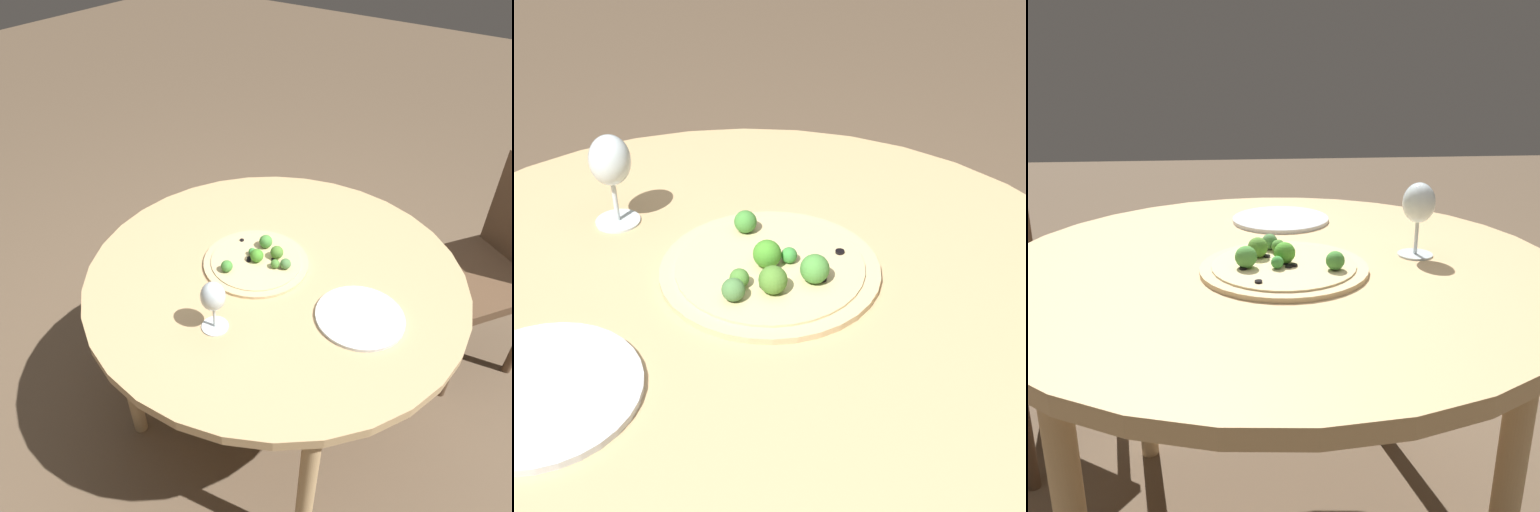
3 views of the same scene
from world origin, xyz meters
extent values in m
cylinder|color=tan|center=(0.00, 0.00, 0.72)|extent=(1.17, 1.17, 0.03)
cylinder|color=tan|center=(0.36, -0.36, 0.35)|extent=(0.05, 0.05, 0.70)
cylinder|color=tan|center=(0.36, 0.36, 0.35)|extent=(0.05, 0.05, 0.70)
cylinder|color=brown|center=(0.52, 0.48, 0.21)|extent=(0.04, 0.04, 0.43)
cylinder|color=brown|center=(0.71, 0.76, 0.21)|extent=(0.04, 0.04, 0.43)
cylinder|color=#DBBC89|center=(-0.07, -0.01, 0.74)|extent=(0.33, 0.33, 0.01)
cylinder|color=beige|center=(-0.07, -0.01, 0.74)|extent=(0.28, 0.28, 0.00)
sphere|color=#538A32|center=(-0.02, 0.04, 0.77)|extent=(0.04, 0.04, 0.04)
sphere|color=#4E8344|center=(0.03, 0.02, 0.76)|extent=(0.03, 0.03, 0.03)
sphere|color=green|center=(-0.09, 0.01, 0.76)|extent=(0.02, 0.02, 0.02)
sphere|color=#4F8A37|center=(0.00, 0.00, 0.76)|extent=(0.03, 0.03, 0.03)
sphere|color=#4E983F|center=(-0.08, 0.07, 0.77)|extent=(0.04, 0.04, 0.04)
sphere|color=#458E39|center=(-0.11, -0.10, 0.76)|extent=(0.04, 0.04, 0.04)
sphere|color=#48992C|center=(-0.06, -0.01, 0.77)|extent=(0.04, 0.04, 0.04)
cylinder|color=black|center=(-0.08, -0.02, 0.75)|extent=(0.01, 0.01, 0.00)
cylinder|color=black|center=(-0.09, 0.07, 0.75)|extent=(0.01, 0.01, 0.00)
cylinder|color=black|center=(-0.17, 0.05, 0.75)|extent=(0.01, 0.01, 0.00)
cylinder|color=black|center=(-0.02, 0.03, 0.75)|extent=(0.01, 0.01, 0.00)
cylinder|color=black|center=(-0.07, -0.01, 0.75)|extent=(0.01, 0.01, 0.00)
cylinder|color=black|center=(-0.09, -0.01, 0.75)|extent=(0.01, 0.01, 0.00)
cylinder|color=silver|center=(0.00, -0.29, 0.73)|extent=(0.07, 0.07, 0.00)
cylinder|color=silver|center=(0.00, -0.29, 0.77)|extent=(0.01, 0.01, 0.07)
ellipsoid|color=silver|center=(0.00, -0.29, 0.85)|extent=(0.07, 0.07, 0.08)
cylinder|color=silver|center=(0.31, -0.03, 0.74)|extent=(0.25, 0.25, 0.01)
camera|label=1|loc=(0.64, -0.99, 1.73)|focal=35.00mm
camera|label=2|loc=(0.56, 0.60, 1.35)|focal=50.00mm
camera|label=3|loc=(-1.12, 0.09, 1.11)|focal=40.00mm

